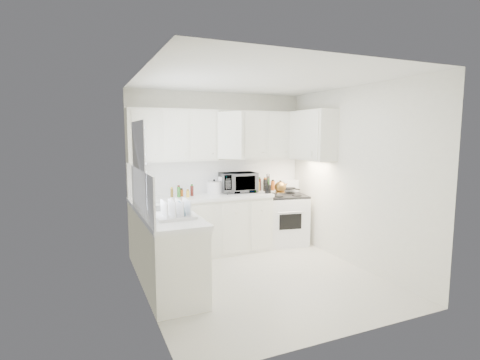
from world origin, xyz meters
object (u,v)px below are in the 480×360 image
microwave (238,180)px  dish_rack (175,208)px  tea_kettle (280,186)px  rice_cooker (214,187)px  utensil_crock (268,183)px  stove (284,213)px

microwave → dish_rack: 2.08m
tea_kettle → rice_cooker: bearing=172.2°
rice_cooker → utensil_crock: size_ratio=0.71×
utensil_crock → rice_cooker: bearing=159.9°
stove → dish_rack: dish_rack is taller
stove → utensil_crock: 0.72m
rice_cooker → utensil_crock: 0.89m
microwave → rice_cooker: microwave is taller
dish_rack → stove: bearing=29.3°
tea_kettle → dish_rack: dish_rack is taller
utensil_crock → dish_rack: bearing=-147.1°
stove → rice_cooker: size_ratio=4.68×
stove → utensil_crock: (-0.41, -0.16, 0.56)m
microwave → tea_kettle: bearing=-22.5°
stove → utensil_crock: utensil_crock is taller
microwave → dish_rack: microwave is taller
microwave → rice_cooker: 0.43m
dish_rack → tea_kettle: bearing=28.2°
rice_cooker → dish_rack: bearing=-132.9°
stove → microwave: microwave is taller
microwave → stove: bearing=-7.2°
tea_kettle → stove: bearing=49.6°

